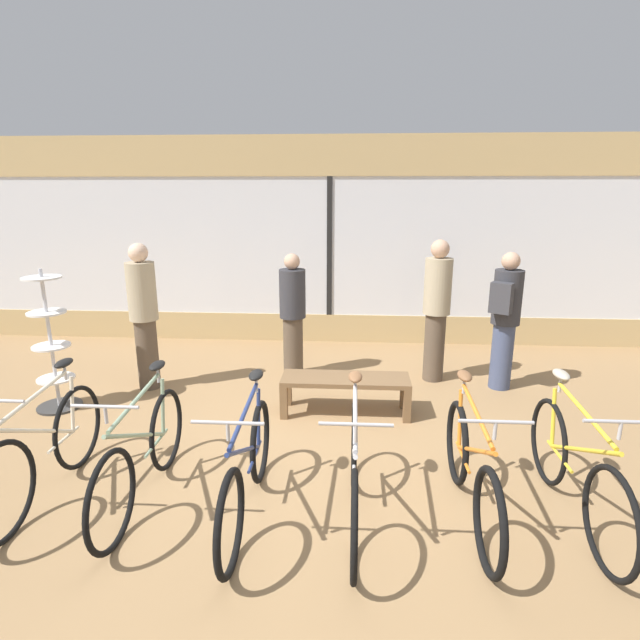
{
  "coord_description": "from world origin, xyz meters",
  "views": [
    {
      "loc": [
        0.36,
        -3.92,
        2.42
      ],
      "look_at": [
        0.0,
        1.63,
        0.95
      ],
      "focal_mm": 28.0,
      "sensor_mm": 36.0,
      "label": 1
    }
  ],
  "objects_px": {
    "bicycle_far_right": "(575,470)",
    "display_bench": "(345,384)",
    "bicycle_center_left": "(247,470)",
    "customer_near_bench": "(144,313)",
    "bicycle_left": "(143,455)",
    "accessory_rack": "(52,352)",
    "bicycle_right": "(471,471)",
    "customer_mid_floor": "(437,308)",
    "bicycle_far_left": "(45,451)",
    "customer_by_window": "(293,313)",
    "bicycle_center_right": "(354,472)",
    "customer_near_rack": "(505,317)"
  },
  "relations": [
    {
      "from": "bicycle_center_left",
      "to": "accessory_rack",
      "type": "distance_m",
      "value": 3.13
    },
    {
      "from": "bicycle_center_left",
      "to": "customer_mid_floor",
      "type": "xyz_separation_m",
      "value": [
        1.83,
        2.94,
        0.58
      ]
    },
    {
      "from": "customer_by_window",
      "to": "customer_mid_floor",
      "type": "relative_size",
      "value": 0.89
    },
    {
      "from": "accessory_rack",
      "to": "customer_near_bench",
      "type": "bearing_deg",
      "value": 38.92
    },
    {
      "from": "bicycle_far_left",
      "to": "customer_near_rack",
      "type": "relative_size",
      "value": 1.02
    },
    {
      "from": "bicycle_center_right",
      "to": "customer_mid_floor",
      "type": "relative_size",
      "value": 0.96
    },
    {
      "from": "bicycle_right",
      "to": "display_bench",
      "type": "height_order",
      "value": "bicycle_right"
    },
    {
      "from": "bicycle_far_right",
      "to": "display_bench",
      "type": "xyz_separation_m",
      "value": [
        -1.73,
        1.71,
        -0.06
      ]
    },
    {
      "from": "bicycle_right",
      "to": "bicycle_far_right",
      "type": "distance_m",
      "value": 0.77
    },
    {
      "from": "bicycle_far_right",
      "to": "display_bench",
      "type": "relative_size",
      "value": 1.27
    },
    {
      "from": "display_bench",
      "to": "customer_near_bench",
      "type": "xyz_separation_m",
      "value": [
        -2.46,
        0.58,
        0.61
      ]
    },
    {
      "from": "bicycle_far_right",
      "to": "customer_mid_floor",
      "type": "distance_m",
      "value": 2.92
    },
    {
      "from": "display_bench",
      "to": "bicycle_far_left",
      "type": "bearing_deg",
      "value": -144.01
    },
    {
      "from": "bicycle_far_left",
      "to": "customer_mid_floor",
      "type": "bearing_deg",
      "value": 38.83
    },
    {
      "from": "customer_near_bench",
      "to": "bicycle_center_right",
      "type": "bearing_deg",
      "value": -43.5
    },
    {
      "from": "display_bench",
      "to": "customer_by_window",
      "type": "relative_size",
      "value": 0.86
    },
    {
      "from": "bicycle_left",
      "to": "bicycle_far_right",
      "type": "relative_size",
      "value": 0.99
    },
    {
      "from": "bicycle_far_right",
      "to": "bicycle_center_left",
      "type": "bearing_deg",
      "value": -176.72
    },
    {
      "from": "display_bench",
      "to": "customer_mid_floor",
      "type": "distance_m",
      "value": 1.68
    },
    {
      "from": "bicycle_far_left",
      "to": "bicycle_left",
      "type": "xyz_separation_m",
      "value": [
        0.79,
        0.01,
        -0.01
      ]
    },
    {
      "from": "bicycle_right",
      "to": "customer_near_bench",
      "type": "bearing_deg",
      "value": 145.67
    },
    {
      "from": "bicycle_right",
      "to": "customer_near_bench",
      "type": "xyz_separation_m",
      "value": [
        -3.42,
        2.33,
        0.57
      ]
    },
    {
      "from": "display_bench",
      "to": "customer_mid_floor",
      "type": "relative_size",
      "value": 0.77
    },
    {
      "from": "bicycle_left",
      "to": "customer_near_bench",
      "type": "height_order",
      "value": "customer_near_bench"
    },
    {
      "from": "bicycle_left",
      "to": "bicycle_far_right",
      "type": "height_order",
      "value": "bicycle_far_right"
    },
    {
      "from": "bicycle_far_right",
      "to": "accessory_rack",
      "type": "distance_m",
      "value": 5.26
    },
    {
      "from": "bicycle_left",
      "to": "customer_near_rack",
      "type": "xyz_separation_m",
      "value": [
        3.47,
        2.55,
        0.52
      ]
    },
    {
      "from": "bicycle_center_left",
      "to": "display_bench",
      "type": "relative_size",
      "value": 1.25
    },
    {
      "from": "bicycle_center_left",
      "to": "bicycle_center_right",
      "type": "height_order",
      "value": "bicycle_center_right"
    },
    {
      "from": "bicycle_far_left",
      "to": "display_bench",
      "type": "relative_size",
      "value": 1.24
    },
    {
      "from": "bicycle_right",
      "to": "customer_mid_floor",
      "type": "relative_size",
      "value": 0.95
    },
    {
      "from": "bicycle_center_right",
      "to": "customer_near_rack",
      "type": "relative_size",
      "value": 1.03
    },
    {
      "from": "display_bench",
      "to": "customer_by_window",
      "type": "distance_m",
      "value": 1.45
    },
    {
      "from": "bicycle_center_left",
      "to": "accessory_rack",
      "type": "bearing_deg",
      "value": 145.09
    },
    {
      "from": "bicycle_far_right",
      "to": "bicycle_center_right",
      "type": "bearing_deg",
      "value": -175.53
    },
    {
      "from": "bicycle_center_left",
      "to": "display_bench",
      "type": "height_order",
      "value": "bicycle_center_left"
    },
    {
      "from": "bicycle_center_right",
      "to": "customer_by_window",
      "type": "relative_size",
      "value": 1.07
    },
    {
      "from": "bicycle_left",
      "to": "customer_by_window",
      "type": "relative_size",
      "value": 1.08
    },
    {
      "from": "bicycle_right",
      "to": "customer_by_window",
      "type": "height_order",
      "value": "customer_by_window"
    },
    {
      "from": "customer_near_rack",
      "to": "bicycle_center_right",
      "type": "bearing_deg",
      "value": -123.99
    },
    {
      "from": "bicycle_center_right",
      "to": "customer_near_rack",
      "type": "bearing_deg",
      "value": 56.01
    },
    {
      "from": "accessory_rack",
      "to": "bicycle_right",
      "type": "bearing_deg",
      "value": -21.8
    },
    {
      "from": "bicycle_center_right",
      "to": "customer_mid_floor",
      "type": "bearing_deg",
      "value": 70.6
    },
    {
      "from": "customer_mid_floor",
      "to": "bicycle_right",
      "type": "bearing_deg",
      "value": -93.31
    },
    {
      "from": "bicycle_center_right",
      "to": "accessory_rack",
      "type": "height_order",
      "value": "accessory_rack"
    },
    {
      "from": "bicycle_left",
      "to": "accessory_rack",
      "type": "distance_m",
      "value": 2.37
    },
    {
      "from": "bicycle_center_left",
      "to": "customer_near_bench",
      "type": "relative_size",
      "value": 0.97
    },
    {
      "from": "bicycle_far_right",
      "to": "customer_near_bench",
      "type": "height_order",
      "value": "customer_near_bench"
    },
    {
      "from": "bicycle_far_left",
      "to": "bicycle_left",
      "type": "bearing_deg",
      "value": 0.59
    },
    {
      "from": "bicycle_far_right",
      "to": "customer_near_bench",
      "type": "distance_m",
      "value": 4.8
    }
  ]
}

